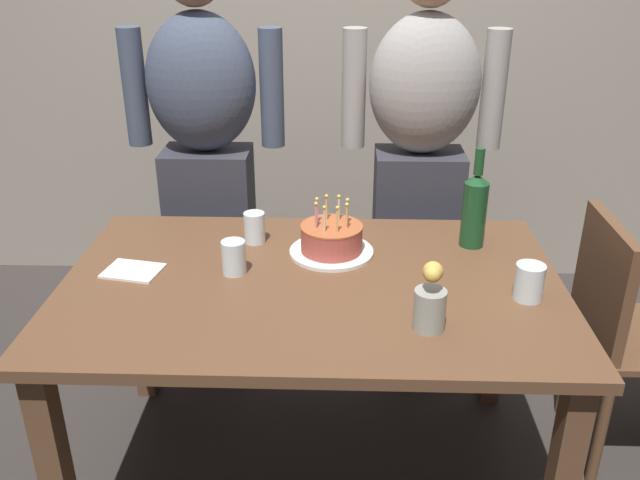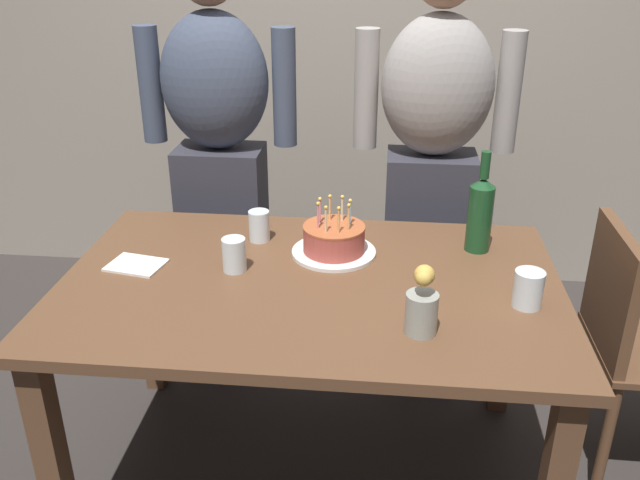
# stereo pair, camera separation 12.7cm
# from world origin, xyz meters

# --- Properties ---
(ground_plane) EXTENTS (10.00, 10.00, 0.00)m
(ground_plane) POSITION_xyz_m (0.00, 0.00, 0.00)
(ground_plane) COLOR #332D2B
(back_wall) EXTENTS (5.20, 0.10, 2.60)m
(back_wall) POSITION_xyz_m (0.00, 1.55, 1.30)
(back_wall) COLOR #9E9384
(back_wall) RESTS_ON ground_plane
(dining_table) EXTENTS (1.50, 0.96, 0.74)m
(dining_table) POSITION_xyz_m (0.00, 0.00, 0.64)
(dining_table) COLOR brown
(dining_table) RESTS_ON ground_plane
(birthday_cake) EXTENTS (0.27, 0.27, 0.19)m
(birthday_cake) POSITION_xyz_m (0.06, 0.19, 0.79)
(birthday_cake) COLOR white
(birthday_cake) RESTS_ON dining_table
(water_glass_near) EXTENTS (0.07, 0.07, 0.11)m
(water_glass_near) POSITION_xyz_m (-0.24, 0.04, 0.79)
(water_glass_near) COLOR silver
(water_glass_near) RESTS_ON dining_table
(water_glass_far) EXTENTS (0.07, 0.07, 0.10)m
(water_glass_far) POSITION_xyz_m (-0.20, 0.27, 0.79)
(water_glass_far) COLOR silver
(water_glass_far) RESTS_ON dining_table
(water_glass_side) EXTENTS (0.08, 0.08, 0.11)m
(water_glass_side) POSITION_xyz_m (0.62, -0.09, 0.79)
(water_glass_side) COLOR silver
(water_glass_side) RESTS_ON dining_table
(wine_bottle) EXTENTS (0.08, 0.08, 0.33)m
(wine_bottle) POSITION_xyz_m (0.52, 0.27, 0.87)
(wine_bottle) COLOR #194723
(wine_bottle) RESTS_ON dining_table
(napkin_stack) EXTENTS (0.19, 0.16, 0.01)m
(napkin_stack) POSITION_xyz_m (-0.55, 0.04, 0.74)
(napkin_stack) COLOR white
(napkin_stack) RESTS_ON dining_table
(flower_vase) EXTENTS (0.09, 0.09, 0.20)m
(flower_vase) POSITION_xyz_m (0.32, -0.25, 0.83)
(flower_vase) COLOR #999E93
(flower_vase) RESTS_ON dining_table
(person_man_bearded) EXTENTS (0.61, 0.27, 1.66)m
(person_man_bearded) POSITION_xyz_m (-0.44, 0.72, 0.87)
(person_man_bearded) COLOR #33333D
(person_man_bearded) RESTS_ON ground_plane
(person_woman_cardigan) EXTENTS (0.61, 0.27, 1.66)m
(person_woman_cardigan) POSITION_xyz_m (0.39, 0.72, 0.87)
(person_woman_cardigan) COLOR #33333D
(person_woman_cardigan) RESTS_ON ground_plane
(dining_chair) EXTENTS (0.42, 0.42, 0.87)m
(dining_chair) POSITION_xyz_m (1.03, 0.16, 0.52)
(dining_chair) COLOR brown
(dining_chair) RESTS_ON ground_plane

